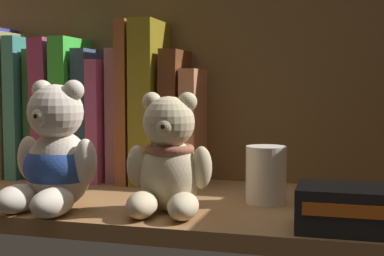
% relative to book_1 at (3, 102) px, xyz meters
% --- Properties ---
extents(shelf_board, '(0.82, 0.31, 0.02)m').
position_rel_book_1_xyz_m(shelf_board, '(0.35, -0.13, -0.13)').
color(shelf_board, olive).
rests_on(shelf_board, ground).
extents(shelf_back_panel, '(0.84, 0.01, 0.33)m').
position_rel_book_1_xyz_m(shelf_back_panel, '(0.35, 0.03, 0.02)').
color(shelf_back_panel, brown).
rests_on(shelf_back_panel, ground).
extents(book_1, '(0.04, 0.10, 0.25)m').
position_rel_book_1_xyz_m(book_1, '(0.00, 0.00, 0.00)').
color(book_1, '#33379B').
rests_on(book_1, shelf_board).
extents(book_2, '(0.02, 0.14, 0.24)m').
position_rel_book_1_xyz_m(book_2, '(0.03, 0.00, -0.00)').
color(book_2, olive).
rests_on(book_2, shelf_board).
extents(book_3, '(0.02, 0.14, 0.23)m').
position_rel_book_1_xyz_m(book_3, '(0.06, 0.00, -0.01)').
color(book_3, teal).
rests_on(book_3, shelf_board).
extents(book_4, '(0.02, 0.10, 0.21)m').
position_rel_book_1_xyz_m(book_4, '(0.08, 0.00, -0.02)').
color(book_4, '#367335').
rests_on(book_4, shelf_board).
extents(book_5, '(0.03, 0.14, 0.23)m').
position_rel_book_1_xyz_m(book_5, '(0.11, 0.00, -0.01)').
color(book_5, '#973665').
rests_on(book_5, shelf_board).
extents(book_6, '(0.03, 0.14, 0.23)m').
position_rel_book_1_xyz_m(book_6, '(0.14, 0.00, -0.01)').
color(book_6, green).
rests_on(book_6, shelf_board).
extents(book_7, '(0.02, 0.12, 0.21)m').
position_rel_book_1_xyz_m(book_7, '(0.17, 0.00, -0.02)').
color(book_7, '#354D62').
rests_on(book_7, shelf_board).
extents(book_8, '(0.02, 0.14, 0.19)m').
position_rel_book_1_xyz_m(book_8, '(0.20, 0.00, -0.03)').
color(book_8, '#BB5083').
rests_on(book_8, shelf_board).
extents(book_9, '(0.02, 0.10, 0.21)m').
position_rel_book_1_xyz_m(book_9, '(0.22, 0.00, -0.02)').
color(book_9, '#B67474').
rests_on(book_9, shelf_board).
extents(book_10, '(0.02, 0.14, 0.25)m').
position_rel_book_1_xyz_m(book_10, '(0.25, 0.00, 0.00)').
color(book_10, brown).
rests_on(book_10, shelf_board).
extents(book_11, '(0.04, 0.14, 0.25)m').
position_rel_book_1_xyz_m(book_11, '(0.28, 0.00, 0.00)').
color(book_11, olive).
rests_on(book_11, shelf_board).
extents(book_12, '(0.03, 0.12, 0.21)m').
position_rel_book_1_xyz_m(book_12, '(0.31, 0.00, -0.02)').
color(book_12, '#5B3017').
rests_on(book_12, shelf_board).
extents(book_13, '(0.02, 0.11, 0.18)m').
position_rel_book_1_xyz_m(book_13, '(0.34, 0.00, -0.04)').
color(book_13, tan).
rests_on(book_13, shelf_board).
extents(teddy_bear_larger, '(0.12, 0.12, 0.16)m').
position_rel_book_1_xyz_m(teddy_bear_larger, '(0.23, -0.22, -0.06)').
color(teddy_bear_larger, beige).
rests_on(teddy_bear_larger, shelf_board).
extents(teddy_bear_smaller, '(0.11, 0.11, 0.14)m').
position_rel_book_1_xyz_m(teddy_bear_smaller, '(0.37, -0.21, -0.06)').
color(teddy_bear_smaller, beige).
rests_on(teddy_bear_smaller, shelf_board).
extents(pillar_candle, '(0.05, 0.05, 0.07)m').
position_rel_book_1_xyz_m(pillar_candle, '(0.47, -0.13, -0.09)').
color(pillar_candle, silver).
rests_on(pillar_candle, shelf_board).
extents(small_product_box, '(0.10, 0.07, 0.05)m').
position_rel_book_1_xyz_m(small_product_box, '(0.57, -0.24, -0.10)').
color(small_product_box, black).
rests_on(small_product_box, shelf_board).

